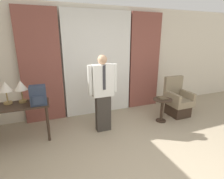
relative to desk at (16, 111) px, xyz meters
The scene contains 12 objects.
wall_back 2.19m from the desk, 25.75° to the left, with size 10.00×0.06×2.70m.
curtain_sheer_center 2.12m from the desk, 22.41° to the left, with size 1.72×0.06×2.58m.
curtain_drape_left 1.14m from the desk, 56.42° to the left, with size 0.90×0.06×2.58m.
curtain_drape_right 3.37m from the desk, 13.44° to the left, with size 0.90×0.06×2.58m.
desk is the anchor object (origin of this frame).
table_lamp_left 0.46m from the desk, 135.25° to the left, with size 0.23×0.23×0.43m.
table_lamp_right 0.46m from the desk, 44.75° to the left, with size 0.23×0.23×0.43m.
backpack 0.53m from the desk, 15.82° to the right, with size 0.28×0.26×0.36m.
person 1.68m from the desk, ahead, with size 0.61×0.20×1.63m.
armchair 3.70m from the desk, ahead, with size 0.53×0.60×0.99m.
side_table 3.11m from the desk, ahead, with size 0.44×0.44×0.57m.
book 3.11m from the desk, ahead, with size 0.18×0.22×0.03m.
Camera 1 is at (-1.28, -1.40, 1.95)m, focal length 28.00 mm.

